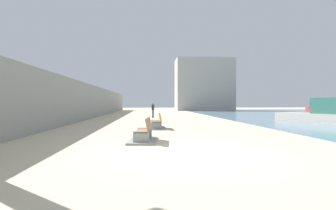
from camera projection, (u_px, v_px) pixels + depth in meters
name	position (u px, v px, depth m)	size (l,w,h in m)	color
ground_plane	(162.00, 119.00, 26.06)	(120.00, 120.00, 0.00)	beige
seawall	(86.00, 102.00, 25.47)	(0.80, 64.00, 3.43)	gray
bench_near	(144.00, 136.00, 10.56)	(1.28, 2.19, 0.98)	gray
bench_far	(157.00, 125.00, 15.89)	(1.11, 2.11, 0.98)	gray
person_walking	(153.00, 109.00, 27.15)	(0.30, 0.49, 1.69)	#333338
boat_mid_bay	(314.00, 108.00, 44.58)	(3.57, 5.41, 1.83)	red
boat_nearest	(326.00, 114.00, 19.97)	(4.71, 7.32, 1.95)	beige
harbor_building	(204.00, 85.00, 54.73)	(12.00, 6.00, 10.89)	#ADAAA3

